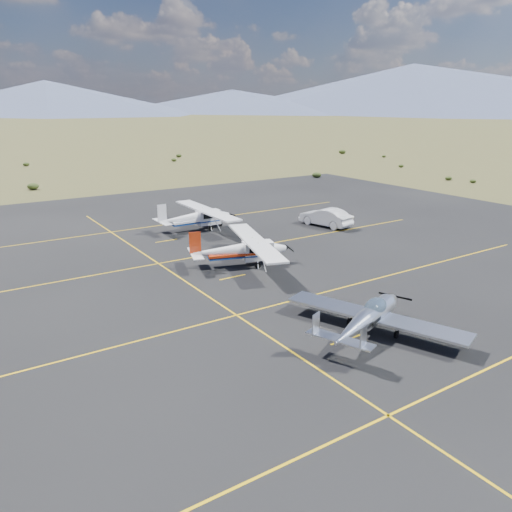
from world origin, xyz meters
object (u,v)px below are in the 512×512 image
object	(u,v)px
aircraft_low_wing	(369,317)
sedan	(326,217)
aircraft_plain	(196,217)
aircraft_cessna	(241,249)

from	to	relation	value
aircraft_low_wing	sedan	xyz separation A→B (m)	(13.50, 18.92, -0.13)
aircraft_plain	sedan	xyz separation A→B (m)	(10.87, -5.41, -0.34)
aircraft_low_wing	aircraft_cessna	xyz separation A→B (m)	(0.55, 13.12, 0.20)
aircraft_low_wing	aircraft_plain	world-z (taller)	aircraft_plain
aircraft_plain	aircraft_cessna	bearing A→B (deg)	-99.48
aircraft_plain	sedan	world-z (taller)	aircraft_plain
aircraft_low_wing	aircraft_cessna	size ratio (longest dim) A/B	0.90
aircraft_cessna	sedan	distance (m)	14.20
aircraft_cessna	aircraft_plain	distance (m)	11.40
aircraft_cessna	sedan	bearing A→B (deg)	41.59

